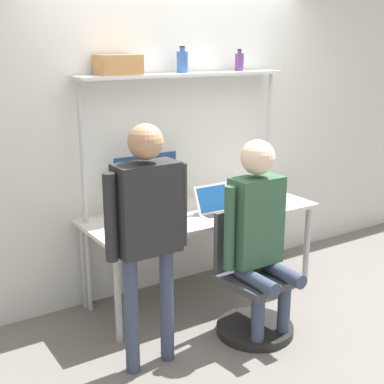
% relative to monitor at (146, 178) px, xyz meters
% --- Properties ---
extents(ground_plane, '(12.00, 12.00, 0.00)m').
position_rel_monitor_xyz_m(ground_plane, '(0.38, -0.62, -1.01)').
color(ground_plane, slate).
extents(wall_back, '(8.00, 0.06, 2.70)m').
position_rel_monitor_xyz_m(wall_back, '(0.38, 0.17, 0.34)').
color(wall_back, silver).
rests_on(wall_back, ground_plane).
extents(desk, '(1.92, 0.74, 0.73)m').
position_rel_monitor_xyz_m(desk, '(0.38, -0.23, -0.35)').
color(desk, beige).
rests_on(desk, ground_plane).
extents(shelf_unit, '(1.82, 0.24, 1.82)m').
position_rel_monitor_xyz_m(shelf_unit, '(0.38, 0.01, 0.52)').
color(shelf_unit, silver).
rests_on(shelf_unit, ground_plane).
extents(monitor, '(0.57, 0.18, 0.48)m').
position_rel_monitor_xyz_m(monitor, '(0.00, 0.00, 0.00)').
color(monitor, '#B7B7BC').
rests_on(monitor, desk).
extents(laptop, '(0.32, 0.23, 0.22)m').
position_rel_monitor_xyz_m(laptop, '(0.44, -0.34, -0.22)').
color(laptop, silver).
rests_on(laptop, desk).
extents(cell_phone, '(0.07, 0.15, 0.01)m').
position_rel_monitor_xyz_m(cell_phone, '(0.73, -0.38, -0.27)').
color(cell_phone, black).
rests_on(cell_phone, desk).
extents(office_chair, '(0.56, 0.56, 0.90)m').
position_rel_monitor_xyz_m(office_chair, '(0.36, -0.92, -0.74)').
color(office_chair, black).
rests_on(office_chair, ground_plane).
extents(person_seated, '(0.53, 0.48, 1.42)m').
position_rel_monitor_xyz_m(person_seated, '(0.36, -0.96, -0.18)').
color(person_seated, '#38425B').
rests_on(person_seated, ground_plane).
extents(person_standing, '(0.56, 0.22, 1.59)m').
position_rel_monitor_xyz_m(person_standing, '(-0.47, -0.90, -0.00)').
color(person_standing, '#38425B').
rests_on(person_standing, ground_plane).
extents(bottle_blue, '(0.09, 0.09, 0.21)m').
position_rel_monitor_xyz_m(bottle_blue, '(0.35, 0.01, 0.89)').
color(bottle_blue, '#335999').
rests_on(bottle_blue, shelf_unit).
extents(bottle_purple, '(0.07, 0.07, 0.18)m').
position_rel_monitor_xyz_m(bottle_purple, '(0.92, 0.01, 0.88)').
color(bottle_purple, '#593372').
rests_on(bottle_purple, shelf_unit).
extents(storage_box, '(0.32, 0.21, 0.15)m').
position_rel_monitor_xyz_m(storage_box, '(-0.20, 0.01, 0.88)').
color(storage_box, '#B27A47').
rests_on(storage_box, shelf_unit).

